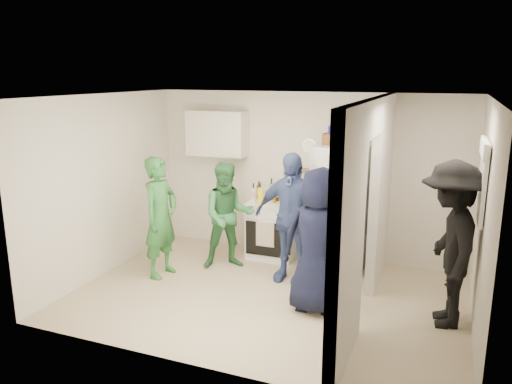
# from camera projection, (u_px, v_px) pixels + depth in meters

# --- Properties ---
(floor) EXTENTS (4.80, 4.80, 0.00)m
(floor) POSITION_uv_depth(u_px,v_px,m) (267.00, 296.00, 6.34)
(floor) COLOR tan
(floor) RESTS_ON ground
(wall_back) EXTENTS (4.80, 0.00, 4.80)m
(wall_back) POSITION_uv_depth(u_px,v_px,m) (306.00, 175.00, 7.58)
(wall_back) COLOR silver
(wall_back) RESTS_ON floor
(wall_front) EXTENTS (4.80, 0.00, 4.80)m
(wall_front) POSITION_uv_depth(u_px,v_px,m) (202.00, 245.00, 4.51)
(wall_front) COLOR silver
(wall_front) RESTS_ON floor
(wall_left) EXTENTS (0.00, 3.40, 3.40)m
(wall_left) POSITION_uv_depth(u_px,v_px,m) (105.00, 185.00, 6.90)
(wall_left) COLOR silver
(wall_left) RESTS_ON floor
(wall_right) EXTENTS (0.00, 3.40, 3.40)m
(wall_right) POSITION_uv_depth(u_px,v_px,m) (483.00, 222.00, 5.19)
(wall_right) COLOR silver
(wall_right) RESTS_ON floor
(ceiling) EXTENTS (4.80, 4.80, 0.00)m
(ceiling) POSITION_uv_depth(u_px,v_px,m) (268.00, 97.00, 5.75)
(ceiling) COLOR white
(ceiling) RESTS_ON wall_back
(partition_pier_back) EXTENTS (0.12, 1.20, 2.50)m
(partition_pier_back) POSITION_uv_depth(u_px,v_px,m) (381.00, 190.00, 6.61)
(partition_pier_back) COLOR silver
(partition_pier_back) RESTS_ON floor
(partition_pier_front) EXTENTS (0.12, 1.20, 2.50)m
(partition_pier_front) POSITION_uv_depth(u_px,v_px,m) (347.00, 241.00, 4.62)
(partition_pier_front) COLOR silver
(partition_pier_front) RESTS_ON floor
(partition_header) EXTENTS (0.12, 1.00, 0.40)m
(partition_header) POSITION_uv_depth(u_px,v_px,m) (372.00, 117.00, 5.37)
(partition_header) COLOR silver
(partition_header) RESTS_ON partition_pier_back
(stove) EXTENTS (0.73, 0.61, 0.87)m
(stove) POSITION_uv_depth(u_px,v_px,m) (273.00, 230.00, 7.62)
(stove) COLOR white
(stove) RESTS_ON floor
(upper_cabinet) EXTENTS (0.95, 0.34, 0.70)m
(upper_cabinet) POSITION_uv_depth(u_px,v_px,m) (217.00, 133.00, 7.78)
(upper_cabinet) COLOR silver
(upper_cabinet) RESTS_ON wall_back
(fridge) EXTENTS (0.74, 0.72, 1.79)m
(fridge) POSITION_uv_depth(u_px,v_px,m) (340.00, 207.00, 7.12)
(fridge) COLOR white
(fridge) RESTS_ON floor
(wicker_basket) EXTENTS (0.35, 0.25, 0.15)m
(wicker_basket) POSITION_uv_depth(u_px,v_px,m) (336.00, 139.00, 6.98)
(wicker_basket) COLOR brown
(wicker_basket) RESTS_ON fridge
(blue_bowl) EXTENTS (0.24, 0.24, 0.11)m
(blue_bowl) POSITION_uv_depth(u_px,v_px,m) (336.00, 130.00, 6.95)
(blue_bowl) COLOR #1F169B
(blue_bowl) RESTS_ON wicker_basket
(yellow_cup_stack_top) EXTENTS (0.09, 0.09, 0.25)m
(yellow_cup_stack_top) POSITION_uv_depth(u_px,v_px,m) (357.00, 138.00, 6.72)
(yellow_cup_stack_top) COLOR #DCEF14
(yellow_cup_stack_top) RESTS_ON fridge
(wall_clock) EXTENTS (0.22, 0.02, 0.22)m
(wall_clock) POSITION_uv_depth(u_px,v_px,m) (310.00, 146.00, 7.44)
(wall_clock) COLOR white
(wall_clock) RESTS_ON wall_back
(spice_shelf) EXTENTS (0.35, 0.08, 0.03)m
(spice_shelf) POSITION_uv_depth(u_px,v_px,m) (305.00, 169.00, 7.51)
(spice_shelf) COLOR olive
(spice_shelf) RESTS_ON wall_back
(nook_window) EXTENTS (0.03, 0.70, 0.80)m
(nook_window) POSITION_uv_depth(u_px,v_px,m) (484.00, 181.00, 5.28)
(nook_window) COLOR black
(nook_window) RESTS_ON wall_right
(nook_window_frame) EXTENTS (0.04, 0.76, 0.86)m
(nook_window_frame) POSITION_uv_depth(u_px,v_px,m) (483.00, 181.00, 5.29)
(nook_window_frame) COLOR white
(nook_window_frame) RESTS_ON wall_right
(nook_valance) EXTENTS (0.04, 0.82, 0.18)m
(nook_valance) POSITION_uv_depth(u_px,v_px,m) (484.00, 148.00, 5.21)
(nook_valance) COLOR white
(nook_valance) RESTS_ON wall_right
(yellow_cup_stack_stove) EXTENTS (0.09, 0.09, 0.25)m
(yellow_cup_stack_stove) POSITION_uv_depth(u_px,v_px,m) (261.00, 197.00, 7.33)
(yellow_cup_stack_stove) COLOR yellow
(yellow_cup_stack_stove) RESTS_ON stove
(red_cup) EXTENTS (0.09, 0.09, 0.12)m
(red_cup) POSITION_uv_depth(u_px,v_px,m) (283.00, 203.00, 7.25)
(red_cup) COLOR #AF0B27
(red_cup) RESTS_ON stove
(person_green_left) EXTENTS (0.46, 0.65, 1.68)m
(person_green_left) POSITION_uv_depth(u_px,v_px,m) (161.00, 217.00, 6.83)
(person_green_left) COLOR #31742E
(person_green_left) RESTS_ON floor
(person_green_center) EXTENTS (0.94, 0.89, 1.54)m
(person_green_center) POSITION_uv_depth(u_px,v_px,m) (228.00, 216.00, 7.15)
(person_green_center) COLOR #367C48
(person_green_center) RESTS_ON floor
(person_denim) EXTENTS (1.07, 0.52, 1.77)m
(person_denim) POSITION_uv_depth(u_px,v_px,m) (291.00, 217.00, 6.67)
(person_denim) COLOR #3C4983
(person_denim) RESTS_ON floor
(person_navy) EXTENTS (0.87, 0.58, 1.74)m
(person_navy) POSITION_uv_depth(u_px,v_px,m) (318.00, 241.00, 5.77)
(person_navy) COLOR black
(person_navy) RESTS_ON floor
(person_nook) EXTENTS (0.86, 1.29, 1.87)m
(person_nook) POSITION_uv_depth(u_px,v_px,m) (450.00, 245.00, 5.46)
(person_nook) COLOR black
(person_nook) RESTS_ON floor
(bottle_a) EXTENTS (0.06, 0.06, 0.28)m
(bottle_a) POSITION_uv_depth(u_px,v_px,m) (259.00, 190.00, 7.68)
(bottle_a) COLOR maroon
(bottle_a) RESTS_ON stove
(bottle_b) EXTENTS (0.06, 0.06, 0.30)m
(bottle_b) POSITION_uv_depth(u_px,v_px,m) (260.00, 193.00, 7.46)
(bottle_b) COLOR #1D5722
(bottle_b) RESTS_ON stove
(bottle_c) EXTENTS (0.07, 0.07, 0.33)m
(bottle_c) POSITION_uv_depth(u_px,v_px,m) (271.00, 189.00, 7.66)
(bottle_c) COLOR #9A9CA7
(bottle_c) RESTS_ON stove
(bottle_d) EXTENTS (0.06, 0.06, 0.30)m
(bottle_d) POSITION_uv_depth(u_px,v_px,m) (274.00, 193.00, 7.45)
(bottle_d) COLOR olive
(bottle_d) RESTS_ON stove
(bottle_e) EXTENTS (0.06, 0.06, 0.27)m
(bottle_e) POSITION_uv_depth(u_px,v_px,m) (284.00, 192.00, 7.60)
(bottle_e) COLOR #989CA9
(bottle_e) RESTS_ON stove
(bottle_f) EXTENTS (0.08, 0.08, 0.26)m
(bottle_f) POSITION_uv_depth(u_px,v_px,m) (285.00, 194.00, 7.43)
(bottle_f) COLOR #163D19
(bottle_f) RESTS_ON stove
(bottle_g) EXTENTS (0.06, 0.06, 0.26)m
(bottle_g) POSITION_uv_depth(u_px,v_px,m) (294.00, 193.00, 7.52)
(bottle_g) COLOR olive
(bottle_g) RESTS_ON stove
(bottle_h) EXTENTS (0.06, 0.06, 0.29)m
(bottle_h) POSITION_uv_depth(u_px,v_px,m) (253.00, 193.00, 7.50)
(bottle_h) COLOR silver
(bottle_h) RESTS_ON stove
(bottle_i) EXTENTS (0.06, 0.06, 0.24)m
(bottle_i) POSITION_uv_depth(u_px,v_px,m) (277.00, 193.00, 7.56)
(bottle_i) COLOR #562A0E
(bottle_i) RESTS_ON stove
(bottle_j) EXTENTS (0.08, 0.08, 0.27)m
(bottle_j) POSITION_uv_depth(u_px,v_px,m) (292.00, 197.00, 7.30)
(bottle_j) COLOR #305B1F
(bottle_j) RESTS_ON stove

